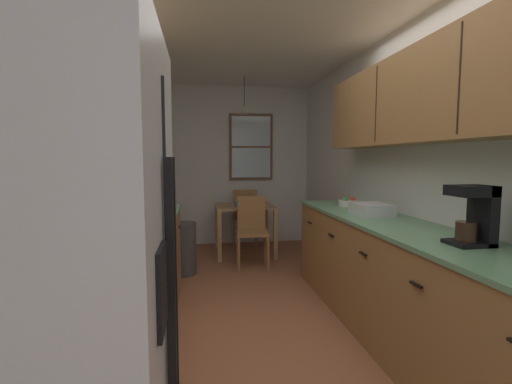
# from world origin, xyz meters

# --- Properties ---
(ground_plane) EXTENTS (12.00, 12.00, 0.00)m
(ground_plane) POSITION_xyz_m (0.00, 1.00, 0.00)
(ground_plane) COLOR #995B3D
(wall_left) EXTENTS (0.10, 9.00, 2.55)m
(wall_left) POSITION_xyz_m (-1.35, 1.00, 1.27)
(wall_left) COLOR silver
(wall_left) RESTS_ON ground
(wall_right) EXTENTS (0.10, 9.00, 2.55)m
(wall_right) POSITION_xyz_m (1.35, 1.00, 1.27)
(wall_right) COLOR silver
(wall_right) RESTS_ON ground
(wall_back) EXTENTS (4.40, 0.10, 2.55)m
(wall_back) POSITION_xyz_m (0.00, 3.65, 1.27)
(wall_back) COLOR silver
(wall_back) RESTS_ON ground
(ceiling_slab) EXTENTS (4.40, 9.00, 0.08)m
(ceiling_slab) POSITION_xyz_m (0.00, 1.00, 2.59)
(ceiling_slab) COLOR white
(refrigerator) EXTENTS (0.75, 0.74, 1.76)m
(refrigerator) POSITION_xyz_m (-0.94, -1.19, 0.88)
(refrigerator) COLOR silver
(refrigerator) RESTS_ON ground
(stove_range) EXTENTS (0.66, 0.61, 1.10)m
(stove_range) POSITION_xyz_m (-0.99, -0.49, 0.47)
(stove_range) COLOR black
(stove_range) RESTS_ON ground
(microwave_over_range) EXTENTS (0.39, 0.60, 0.32)m
(microwave_over_range) POSITION_xyz_m (-1.11, -0.49, 1.67)
(microwave_over_range) COLOR black
(counter_left) EXTENTS (0.64, 1.94, 0.90)m
(counter_left) POSITION_xyz_m (-1.00, 0.78, 0.45)
(counter_left) COLOR olive
(counter_left) RESTS_ON ground
(upper_cabinets_left) EXTENTS (0.33, 2.02, 0.74)m
(upper_cabinets_left) POSITION_xyz_m (-1.14, 0.73, 1.90)
(upper_cabinets_left) COLOR olive
(counter_right) EXTENTS (0.64, 3.27, 0.90)m
(counter_right) POSITION_xyz_m (1.00, 0.15, 0.45)
(counter_right) COLOR olive
(counter_right) RESTS_ON ground
(upper_cabinets_right) EXTENTS (0.33, 2.95, 0.67)m
(upper_cabinets_right) POSITION_xyz_m (1.14, 0.10, 1.84)
(upper_cabinets_right) COLOR olive
(dining_table) EXTENTS (0.83, 0.77, 0.72)m
(dining_table) POSITION_xyz_m (0.16, 2.87, 0.60)
(dining_table) COLOR #A87F51
(dining_table) RESTS_ON ground
(dining_chair_near) EXTENTS (0.43, 0.43, 0.90)m
(dining_chair_near) POSITION_xyz_m (0.18, 2.28, 0.50)
(dining_chair_near) COLOR olive
(dining_chair_near) RESTS_ON ground
(dining_chair_far) EXTENTS (0.41, 0.41, 0.90)m
(dining_chair_far) POSITION_xyz_m (0.22, 3.46, 0.50)
(dining_chair_far) COLOR olive
(dining_chair_far) RESTS_ON ground
(pendant_light) EXTENTS (0.24, 0.24, 0.53)m
(pendant_light) POSITION_xyz_m (0.16, 2.87, 2.08)
(pendant_light) COLOR black
(back_window) EXTENTS (0.71, 0.05, 1.07)m
(back_window) POSITION_xyz_m (0.35, 3.58, 1.58)
(back_window) COLOR brown
(trash_bin) EXTENTS (0.34, 0.34, 0.62)m
(trash_bin) POSITION_xyz_m (-0.70, 2.08, 0.31)
(trash_bin) COLOR #3F3F42
(trash_bin) RESTS_ON ground
(storage_canister) EXTENTS (0.12, 0.12, 0.18)m
(storage_canister) POSITION_xyz_m (-1.00, 0.04, 0.99)
(storage_canister) COLOR #265999
(storage_canister) RESTS_ON counter_left
(dish_towel) EXTENTS (0.02, 0.16, 0.24)m
(dish_towel) POSITION_xyz_m (-0.64, -0.34, 0.50)
(dish_towel) COLOR beige
(coffee_maker) EXTENTS (0.22, 0.18, 0.34)m
(coffee_maker) POSITION_xyz_m (1.06, -0.47, 1.08)
(coffee_maker) COLOR black
(coffee_maker) RESTS_ON counter_right
(fruit_bowl) EXTENTS (0.20, 0.20, 0.09)m
(fruit_bowl) POSITION_xyz_m (1.04, 1.25, 0.94)
(fruit_bowl) COLOR silver
(fruit_bowl) RESTS_ON counter_right
(dish_rack) EXTENTS (0.28, 0.34, 0.10)m
(dish_rack) POSITION_xyz_m (1.00, 0.65, 0.95)
(dish_rack) COLOR silver
(dish_rack) RESTS_ON counter_right
(table_serving_bowl) EXTENTS (0.21, 0.21, 0.06)m
(table_serving_bowl) POSITION_xyz_m (0.11, 2.78, 0.75)
(table_serving_bowl) COLOR #4C7299
(table_serving_bowl) RESTS_ON dining_table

